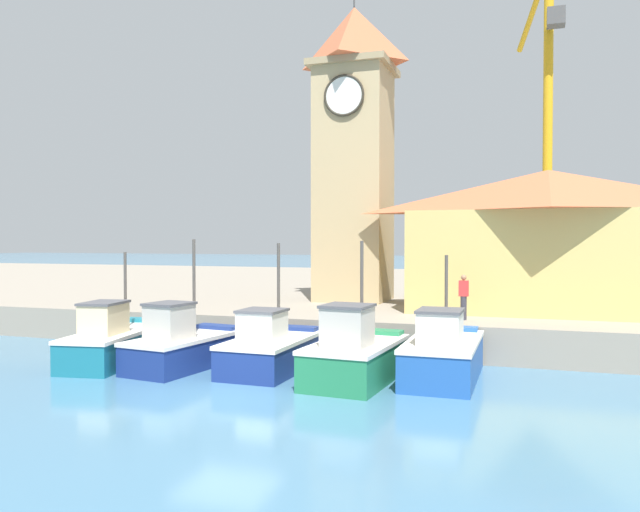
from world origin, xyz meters
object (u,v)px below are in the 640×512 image
(fishing_boat_left_outer, at_px, (183,346))
(fishing_boat_center, at_px, (443,354))
(warehouse_right, at_px, (548,239))
(dock_worker_near_tower, at_px, (464,296))
(fishing_boat_far_left, at_px, (116,341))
(fishing_boat_left_inner, at_px, (271,349))
(port_crane_near, at_px, (547,168))
(clock_tower, at_px, (354,146))
(fishing_boat_mid_left, at_px, (355,355))

(fishing_boat_left_outer, distance_m, fishing_boat_center, 8.23)
(warehouse_right, relative_size, dock_worker_near_tower, 6.76)
(warehouse_right, xyz_separation_m, dock_worker_near_tower, (-2.91, -3.72, -2.05))
(fishing_boat_far_left, xyz_separation_m, fishing_boat_left_outer, (2.61, -0.06, -0.00))
(fishing_boat_left_inner, height_order, port_crane_near, port_crane_near)
(clock_tower, distance_m, warehouse_right, 9.87)
(fishing_boat_mid_left, bearing_deg, fishing_boat_left_outer, 179.06)
(dock_worker_near_tower, bearing_deg, fishing_boat_center, -92.32)
(warehouse_right, bearing_deg, fishing_boat_left_outer, -141.63)
(clock_tower, relative_size, warehouse_right, 1.41)
(fishing_boat_center, distance_m, port_crane_near, 23.06)
(fishing_boat_center, bearing_deg, clock_tower, 118.90)
(fishing_boat_left_inner, xyz_separation_m, port_crane_near, (8.64, 21.95, 7.80))
(clock_tower, bearing_deg, port_crane_near, 52.40)
(fishing_boat_left_outer, height_order, warehouse_right, warehouse_right)
(fishing_boat_center, distance_m, clock_tower, 13.81)
(fishing_boat_far_left, height_order, clock_tower, clock_tower)
(port_crane_near, bearing_deg, fishing_boat_center, -98.84)
(fishing_boat_left_outer, xyz_separation_m, port_crane_near, (11.51, 22.46, 7.77))
(port_crane_near, bearing_deg, fishing_boat_mid_left, -104.27)
(fishing_boat_left_outer, relative_size, fishing_boat_mid_left, 1.02)
(clock_tower, relative_size, port_crane_near, 0.79)
(fishing_boat_far_left, distance_m, fishing_boat_center, 10.82)
(fishing_boat_left_outer, bearing_deg, fishing_boat_far_left, 178.67)
(fishing_boat_center, bearing_deg, fishing_boat_left_outer, -173.03)
(clock_tower, distance_m, dock_worker_near_tower, 10.35)
(fishing_boat_left_outer, relative_size, clock_tower, 0.29)
(fishing_boat_left_inner, bearing_deg, fishing_boat_left_outer, -169.86)
(fishing_boat_left_inner, bearing_deg, fishing_boat_mid_left, -11.83)
(fishing_boat_far_left, relative_size, port_crane_near, 0.27)
(port_crane_near, bearing_deg, fishing_boat_left_inner, -111.49)
(fishing_boat_mid_left, height_order, dock_worker_near_tower, fishing_boat_mid_left)
(dock_worker_near_tower, bearing_deg, fishing_boat_far_left, -154.89)
(fishing_boat_left_outer, bearing_deg, dock_worker_near_tower, 31.90)
(fishing_boat_mid_left, xyz_separation_m, clock_tower, (-3.11, 11.07, 7.78))
(fishing_boat_center, distance_m, dock_worker_near_tower, 4.41)
(port_crane_near, bearing_deg, clock_tower, -127.60)
(fishing_boat_left_outer, bearing_deg, fishing_boat_left_inner, 10.14)
(clock_tower, xyz_separation_m, dock_worker_near_tower, (5.68, -5.78, -6.44))
(warehouse_right, xyz_separation_m, port_crane_near, (0.26, 13.56, 4.33))
(fishing_boat_left_outer, height_order, clock_tower, clock_tower)
(fishing_boat_far_left, height_order, fishing_boat_left_inner, fishing_boat_left_inner)
(dock_worker_near_tower, bearing_deg, fishing_boat_mid_left, -115.91)
(warehouse_right, bearing_deg, fishing_boat_left_inner, -134.96)
(dock_worker_near_tower, bearing_deg, port_crane_near, 79.61)
(fishing_boat_left_inner, relative_size, port_crane_near, 0.22)
(fishing_boat_left_outer, height_order, dock_worker_near_tower, fishing_boat_left_outer)
(clock_tower, height_order, dock_worker_near_tower, clock_tower)
(fishing_boat_left_inner, relative_size, dock_worker_near_tower, 2.65)
(fishing_boat_left_inner, xyz_separation_m, clock_tower, (-0.21, 10.46, 7.86))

